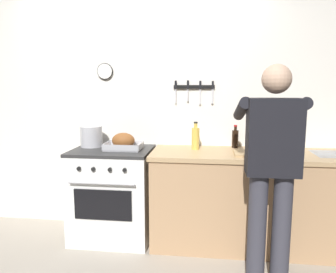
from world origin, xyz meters
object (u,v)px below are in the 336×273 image
object	(u,v)px
bottle_vinegar	(259,142)
stove	(113,194)
roasting_pan	(123,142)
bottle_cooking_oil	(195,138)
person_cook	(272,162)
stock_pot	(91,136)
cutting_board	(255,154)
bottle_soy_sauce	(235,138)

from	to	relation	value
bottle_vinegar	stove	bearing A→B (deg)	-178.57
roasting_pan	bottle_cooking_oil	size ratio (longest dim) A/B	1.31
person_cook	bottle_cooking_oil	distance (m)	0.90
stock_pot	cutting_board	world-z (taller)	stock_pot
roasting_pan	person_cook	bearing A→B (deg)	-24.03
stove	person_cook	distance (m)	1.59
bottle_vinegar	stock_pot	bearing A→B (deg)	177.44
stock_pot	bottle_vinegar	world-z (taller)	bottle_vinegar
roasting_pan	bottle_soy_sauce	size ratio (longest dim) A/B	1.56
stock_pot	bottle_vinegar	xyz separation A→B (m)	(1.64, -0.07, -0.01)
cutting_board	bottle_vinegar	size ratio (longest dim) A/B	1.57
cutting_board	person_cook	bearing A→B (deg)	-83.01
roasting_pan	bottle_vinegar	size ratio (longest dim) A/B	1.54
stove	cutting_board	bearing A→B (deg)	-4.08
roasting_pan	stock_pot	xyz separation A→B (m)	(-0.36, 0.11, 0.03)
bottle_vinegar	bottle_cooking_oil	distance (m)	0.59
bottle_cooking_oil	cutting_board	bearing A→B (deg)	-20.07
person_cook	bottle_cooking_oil	world-z (taller)	person_cook
cutting_board	stock_pot	bearing A→B (deg)	172.69
person_cook	stock_pot	distance (m)	1.78
stock_pot	bottle_vinegar	distance (m)	1.64
person_cook	stock_pot	size ratio (longest dim) A/B	7.61
person_cook	stock_pot	bearing A→B (deg)	67.86
person_cook	roasting_pan	xyz separation A→B (m)	(-1.28, 0.57, 0.02)
stock_pot	bottle_cooking_oil	distance (m)	1.05
bottle_cooking_oil	person_cook	bearing A→B (deg)	-48.67
bottle_vinegar	bottle_soy_sauce	world-z (taller)	bottle_vinegar
bottle_vinegar	bottle_soy_sauce	size ratio (longest dim) A/B	1.01
stock_pot	cutting_board	bearing A→B (deg)	-7.31
cutting_board	bottle_soy_sauce	distance (m)	0.37
bottle_vinegar	bottle_soy_sauce	xyz separation A→B (m)	(-0.20, 0.20, -0.00)
cutting_board	bottle_vinegar	xyz separation A→B (m)	(0.05, 0.13, 0.09)
cutting_board	bottle_soy_sauce	xyz separation A→B (m)	(-0.15, 0.33, 0.08)
stove	cutting_board	world-z (taller)	cutting_board
stove	stock_pot	xyz separation A→B (m)	(-0.24, 0.11, 0.55)
person_cook	bottle_cooking_oil	xyz separation A→B (m)	(-0.59, 0.68, 0.06)
stock_pot	bottle_soy_sauce	bearing A→B (deg)	5.12
stock_pot	cutting_board	size ratio (longest dim) A/B	0.61
stove	bottle_vinegar	xyz separation A→B (m)	(1.39, 0.03, 0.54)
roasting_pan	bottle_soy_sauce	distance (m)	1.10
stove	person_cook	size ratio (longest dim) A/B	0.54
stove	bottle_soy_sauce	distance (m)	1.33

